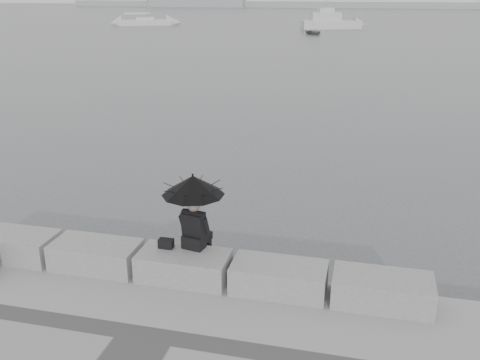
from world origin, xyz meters
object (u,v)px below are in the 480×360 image
(seated_person, at_px, (193,195))
(sailboat_left, at_px, (145,22))
(dinghy, at_px, (314,32))
(motor_cruiser, at_px, (331,22))

(seated_person, bearing_deg, sailboat_left, 125.17)
(dinghy, bearing_deg, motor_cruiser, 45.36)
(sailboat_left, bearing_deg, motor_cruiser, -24.24)
(seated_person, height_order, motor_cruiser, motor_cruiser)
(dinghy, bearing_deg, seated_person, -123.39)
(seated_person, distance_m, dinghy, 60.03)
(sailboat_left, xyz_separation_m, motor_cruiser, (28.17, -0.73, 0.37))
(motor_cruiser, distance_m, dinghy, 10.38)
(seated_person, xyz_separation_m, motor_cruiser, (-3.26, 70.12, -1.10))
(motor_cruiser, xyz_separation_m, dinghy, (-1.25, -10.29, -0.63))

